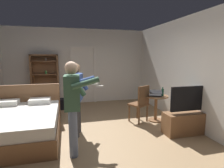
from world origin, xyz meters
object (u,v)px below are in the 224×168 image
Objects in this scene: bottle_on_table at (163,92)px; side_table at (156,104)px; laptop at (155,94)px; person_blue_shirt at (73,102)px; bookshelf at (45,79)px; bed at (18,124)px; suitcase_dark at (60,104)px; person_striped_shirt at (76,94)px; wooden_chair at (141,102)px; suitcase_small at (47,105)px; tv_flatscreen at (188,120)px.

side_table is at bearing 150.26° from bottle_on_table.
laptop is 2.46m from person_blue_shirt.
laptop is 1.77× the size of bottle_on_table.
bookshelf is 4.27× the size of laptop.
laptop is (3.32, 0.16, 0.45)m from bed.
laptop is (2.99, -2.35, -0.22)m from bookshelf.
bookshelf reaches higher than suitcase_dark.
person_striped_shirt reaches higher than bottle_on_table.
bed is at bearing -97.57° from bookshelf.
suitcase_dark is at bearing 139.32° from wooden_chair.
person_striped_shirt is (-1.68, -0.37, 0.38)m from wooden_chair.
bottle_on_table is (3.51, 0.12, 0.50)m from bed.
suitcase_small is at bearing 150.92° from laptop.
bed is at bearing -178.07° from bottle_on_table.
wooden_chair is at bearing -23.74° from suitcase_dark.
bed is 4.44× the size of suitcase_dark.
bed is 2.10× the size of wooden_chair.
bed is 3.48× the size of suitcase_small.
person_striped_shirt is 2.68× the size of suitcase_small.
tv_flatscreen is 2.42× the size of suitcase_dark.
suitcase_dark is at bearing 144.53° from side_table.
laptop is at bearing -45.16° from suitcase_small.
side_table is at bearing -18.53° from suitcase_dark.
person_blue_shirt reaches higher than wooden_chair.
suitcase_small is at bearing 113.00° from person_striped_shirt.
suitcase_dark is at bearing 17.87° from suitcase_small.
bed is at bearing -119.33° from suitcase_small.
suitcase_dark is at bearing 68.53° from bed.
suitcase_dark is (0.80, 2.03, -0.14)m from bed.
wooden_chair is at bearing 173.58° from laptop.
bottle_on_table is at bearing 1.93° from bed.
tv_flatscreen is 0.99m from side_table.
person_striped_shirt is at bearing -171.11° from laptop.
person_blue_shirt is at bearing -155.56° from bottle_on_table.
bottle_on_table is 3.38m from suitcase_dark.
suitcase_dark is at bearing 101.41° from person_striped_shirt.
suitcase_small is at bearing 76.75° from bed.
person_striped_shirt reaches higher than laptop.
wooden_chair reaches higher than side_table.
tv_flatscreen is 4.12m from suitcase_small.
wooden_chair is 2.98m from suitcase_small.
side_table is at bearing -37.26° from bookshelf.
bookshelf is 1.60× the size of tv_flatscreen.
suitcase_dark is (-0.44, 2.20, -0.76)m from person_striped_shirt.
person_blue_shirt reaches higher than bed.
bookshelf reaches higher than person_blue_shirt.
bottle_on_table is at bearing -44.25° from suitcase_small.
person_blue_shirt is 3.11m from suitcase_dark.
bookshelf reaches higher than wooden_chair.
side_table is 0.45m from wooden_chair.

